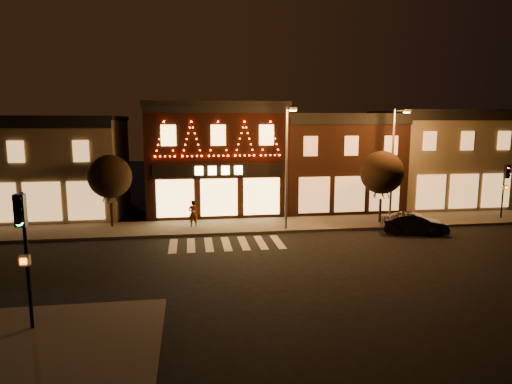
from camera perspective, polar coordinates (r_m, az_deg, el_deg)
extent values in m
plane|color=black|center=(21.96, -2.92, -9.41)|extent=(120.00, 120.00, 0.00)
cube|color=#47423D|center=(29.82, -0.59, -4.29)|extent=(44.00, 4.00, 0.15)
cube|color=#47423D|center=(15.58, -25.70, -18.04)|extent=(7.00, 7.00, 0.15)
cube|color=#6E654E|center=(36.61, -26.00, 2.71)|extent=(12.00, 8.00, 7.00)
cube|color=black|center=(36.45, -26.39, 8.42)|extent=(12.20, 8.20, 0.30)
cube|color=black|center=(32.61, -28.51, 7.61)|extent=(12.00, 0.25, 0.50)
cube|color=black|center=(34.93, -5.23, 4.15)|extent=(10.00, 8.00, 8.00)
cube|color=black|center=(34.82, -5.32, 10.97)|extent=(10.20, 8.20, 0.30)
cube|color=black|center=(30.77, -4.88, 10.49)|extent=(10.00, 0.25, 0.50)
cube|color=black|center=(30.89, -4.77, 2.78)|extent=(9.00, 0.15, 0.90)
cube|color=#FFD87F|center=(30.79, -4.76, 2.76)|extent=(3.40, 0.08, 0.60)
cube|color=#311A11|center=(36.74, 9.77, 3.67)|extent=(9.00, 8.00, 7.20)
cube|color=black|center=(36.60, 9.93, 9.52)|extent=(9.20, 8.20, 0.30)
cube|color=black|center=(32.77, 12.16, 8.84)|extent=(9.00, 0.25, 0.50)
cube|color=#6E654E|center=(40.46, 22.00, 3.84)|extent=(9.00, 8.00, 7.50)
cube|color=black|center=(40.34, 22.33, 9.36)|extent=(9.20, 8.20, 0.30)
cube|color=black|center=(36.90, 25.53, 8.63)|extent=(9.00, 0.25, 0.50)
cylinder|color=black|center=(16.47, -27.14, -7.88)|extent=(0.12, 0.12, 4.56)
cube|color=black|center=(15.88, -27.84, -2.09)|extent=(0.32, 0.30, 1.04)
cylinder|color=#19FF72|center=(15.80, -27.95, -3.43)|extent=(0.22, 0.06, 0.22)
cube|color=beige|center=(16.26, -27.40, -7.74)|extent=(0.32, 0.22, 0.34)
cylinder|color=black|center=(36.09, 28.96, 0.11)|extent=(0.11, 0.11, 3.82)
cube|color=black|center=(35.77, 29.34, 2.30)|extent=(0.30, 0.29, 0.96)
cylinder|color=#FF140C|center=(35.63, 29.53, 2.78)|extent=(0.20, 0.06, 0.20)
cube|color=beige|center=(35.91, 29.18, 0.50)|extent=(0.30, 0.21, 0.31)
cylinder|color=#59595E|center=(28.17, 3.90, 2.95)|extent=(0.15, 0.15, 7.65)
cylinder|color=#59595E|center=(27.28, 4.34, 10.59)|extent=(0.10, 1.53, 0.10)
cube|color=#59595E|center=(26.53, 4.71, 10.53)|extent=(0.48, 0.27, 0.17)
cube|color=orange|center=(26.53, 4.71, 10.30)|extent=(0.36, 0.19, 0.05)
cylinder|color=#59595E|center=(32.02, 16.96, 3.26)|extent=(0.15, 0.15, 7.59)
cylinder|color=#59595E|center=(31.22, 17.94, 9.88)|extent=(0.18, 1.52, 0.09)
cube|color=#59595E|center=(30.56, 18.65, 9.78)|extent=(0.49, 0.29, 0.17)
cube|color=orange|center=(30.56, 18.64, 9.59)|extent=(0.37, 0.21, 0.05)
cylinder|color=black|center=(30.65, -17.89, -2.76)|extent=(0.17, 0.17, 1.52)
sphere|color=black|center=(30.26, -18.12, 1.88)|extent=(2.79, 2.79, 2.79)
cylinder|color=black|center=(31.51, 15.54, -2.29)|extent=(0.17, 0.17, 1.59)
sphere|color=black|center=(31.12, 15.74, 2.42)|extent=(2.90, 2.90, 2.90)
imported|color=black|center=(29.50, 19.53, -3.83)|extent=(4.13, 2.37, 1.29)
imported|color=gray|center=(29.31, -8.01, -2.73)|extent=(0.67, 0.47, 1.73)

